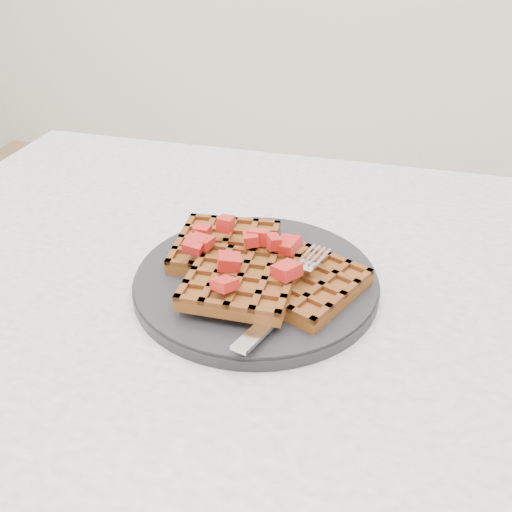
% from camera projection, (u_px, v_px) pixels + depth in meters
% --- Properties ---
extents(table, '(1.20, 0.80, 0.75)m').
position_uv_depth(table, '(347.00, 396.00, 0.64)').
color(table, silver).
rests_on(table, ground).
extents(plate, '(0.26, 0.26, 0.02)m').
position_uv_depth(plate, '(256.00, 281.00, 0.62)').
color(plate, black).
rests_on(plate, table).
extents(waffles, '(0.23, 0.19, 0.03)m').
position_uv_depth(waffles, '(255.00, 268.00, 0.60)').
color(waffles, brown).
rests_on(waffles, plate).
extents(strawberry_pile, '(0.15, 0.15, 0.02)m').
position_uv_depth(strawberry_pile, '(256.00, 245.00, 0.59)').
color(strawberry_pile, maroon).
rests_on(strawberry_pile, waffles).
extents(fork, '(0.07, 0.18, 0.02)m').
position_uv_depth(fork, '(290.00, 298.00, 0.57)').
color(fork, silver).
rests_on(fork, plate).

